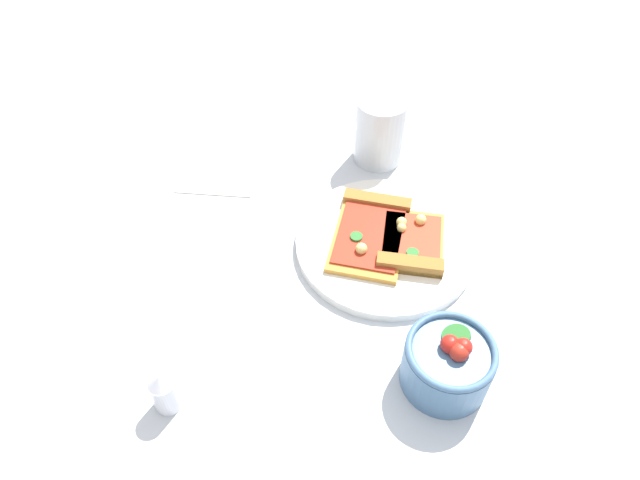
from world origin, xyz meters
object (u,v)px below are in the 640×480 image
object	(u,v)px
pizza_slice_near	(411,245)
salad_bowl	(448,363)
soda_glass	(380,132)
paper_napkin	(222,161)
plate	(385,244)
pizza_slice_far	(371,229)
pepper_shaker	(164,391)

from	to	relation	value
pizza_slice_near	salad_bowl	xyz separation A→B (m)	(-0.19, 0.02, 0.02)
soda_glass	paper_napkin	size ratio (longest dim) A/B	0.70
plate	pizza_slice_near	xyz separation A→B (m)	(-0.02, -0.03, 0.01)
pizza_slice_far	plate	bearing A→B (deg)	-138.74
salad_bowl	soda_glass	xyz separation A→B (m)	(0.40, -0.03, 0.01)
plate	paper_napkin	xyz separation A→B (m)	(0.23, 0.21, -0.01)
plate	paper_napkin	world-z (taller)	plate
pizza_slice_near	pepper_shaker	size ratio (longest dim) A/B	2.17
pizza_slice_near	paper_napkin	bearing A→B (deg)	43.61
soda_glass	pepper_shaker	xyz separation A→B (m)	(-0.37, 0.34, -0.02)
plate	soda_glass	size ratio (longest dim) A/B	2.30
paper_napkin	pepper_shaker	world-z (taller)	pepper_shaker
plate	soda_glass	xyz separation A→B (m)	(0.19, -0.04, 0.04)
plate	pizza_slice_near	bearing A→B (deg)	-125.31
plate	salad_bowl	xyz separation A→B (m)	(-0.21, -0.01, 0.03)
pizza_slice_far	pepper_shaker	xyz separation A→B (m)	(-0.20, 0.29, 0.01)
paper_napkin	salad_bowl	bearing A→B (deg)	-153.45
pizza_slice_near	pepper_shaker	world-z (taller)	pepper_shaker
pizza_slice_near	pizza_slice_far	size ratio (longest dim) A/B	0.77
plate	pizza_slice_near	size ratio (longest dim) A/B	1.85
plate	soda_glass	distance (m)	0.20
salad_bowl	soda_glass	world-z (taller)	soda_glass
soda_glass	pepper_shaker	bearing A→B (deg)	136.78
salad_bowl	paper_napkin	bearing A→B (deg)	26.55
pizza_slice_near	salad_bowl	bearing A→B (deg)	174.62
pizza_slice_near	salad_bowl	distance (m)	0.19
paper_napkin	soda_glass	bearing A→B (deg)	-98.91
pizza_slice_near	paper_napkin	xyz separation A→B (m)	(0.25, 0.24, -0.02)
pizza_slice_far	salad_bowl	world-z (taller)	salad_bowl
plate	pizza_slice_near	world-z (taller)	pizza_slice_near
pizza_slice_near	paper_napkin	distance (m)	0.34
plate	salad_bowl	size ratio (longest dim) A/B	2.44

